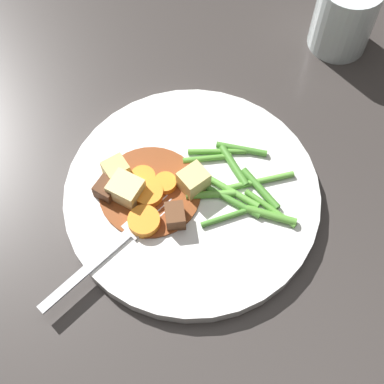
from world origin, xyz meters
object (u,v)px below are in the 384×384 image
(carrot_slice_3, at_px, (142,182))
(carrot_slice_0, at_px, (165,185))
(water_glass, at_px, (345,16))
(carrot_slice_1, at_px, (148,194))
(carrot_slice_2, at_px, (144,221))
(potato_chunk_2, at_px, (116,170))
(potato_chunk_0, at_px, (126,190))
(meat_chunk_1, at_px, (107,189))
(meat_chunk_0, at_px, (175,216))
(dinner_plate, at_px, (192,196))
(potato_chunk_1, at_px, (194,181))
(fork, at_px, (113,247))

(carrot_slice_3, bearing_deg, carrot_slice_0, -174.67)
(carrot_slice_3, height_order, water_glass, water_glass)
(carrot_slice_1, bearing_deg, carrot_slice_2, 98.40)
(carrot_slice_1, bearing_deg, carrot_slice_3, -48.43)
(carrot_slice_2, relative_size, potato_chunk_2, 1.36)
(potato_chunk_2, distance_m, water_glass, 0.34)
(potato_chunk_0, relative_size, meat_chunk_1, 1.48)
(meat_chunk_0, distance_m, meat_chunk_1, 0.08)
(carrot_slice_2, height_order, meat_chunk_1, meat_chunk_1)
(carrot_slice_2, relative_size, carrot_slice_3, 1.21)
(dinner_plate, bearing_deg, potato_chunk_2, 0.02)
(carrot_slice_3, xyz_separation_m, potato_chunk_0, (0.01, 0.02, 0.01))
(dinner_plate, relative_size, meat_chunk_0, 11.29)
(meat_chunk_1, bearing_deg, meat_chunk_0, 170.66)
(carrot_slice_0, height_order, potato_chunk_2, potato_chunk_2)
(potato_chunk_1, xyz_separation_m, potato_chunk_2, (0.09, 0.01, -0.00))
(carrot_slice_3, distance_m, potato_chunk_0, 0.02)
(meat_chunk_1, bearing_deg, dinner_plate, -164.58)
(meat_chunk_0, bearing_deg, carrot_slice_3, -35.55)
(carrot_slice_3, bearing_deg, potato_chunk_1, -169.77)
(carrot_slice_3, distance_m, potato_chunk_1, 0.06)
(carrot_slice_3, xyz_separation_m, water_glass, (-0.18, -0.27, 0.02))
(potato_chunk_1, bearing_deg, water_glass, -115.24)
(meat_chunk_0, relative_size, fork, 0.16)
(meat_chunk_0, height_order, fork, meat_chunk_0)
(carrot_slice_1, height_order, water_glass, water_glass)
(dinner_plate, xyz_separation_m, fork, (0.06, 0.08, 0.01))
(carrot_slice_3, bearing_deg, fork, 84.38)
(meat_chunk_0, height_order, water_glass, water_glass)
(carrot_slice_1, height_order, fork, carrot_slice_1)
(carrot_slice_2, xyz_separation_m, meat_chunk_1, (0.05, -0.02, 0.00))
(carrot_slice_0, relative_size, water_glass, 0.26)
(carrot_slice_0, bearing_deg, potato_chunk_1, -165.74)
(dinner_plate, relative_size, carrot_slice_2, 8.19)
(carrot_slice_3, bearing_deg, dinner_plate, -175.82)
(dinner_plate, height_order, carrot_slice_1, carrot_slice_1)
(potato_chunk_0, distance_m, fork, 0.06)
(dinner_plate, xyz_separation_m, meat_chunk_1, (0.09, 0.02, 0.02))
(carrot_slice_0, distance_m, meat_chunk_0, 0.04)
(potato_chunk_1, distance_m, meat_chunk_0, 0.04)
(carrot_slice_1, relative_size, potato_chunk_0, 0.98)
(meat_chunk_0, xyz_separation_m, meat_chunk_1, (0.08, -0.01, -0.00))
(potato_chunk_0, bearing_deg, dinner_plate, -162.35)
(fork, bearing_deg, meat_chunk_1, -67.18)
(carrot_slice_1, height_order, potato_chunk_2, potato_chunk_2)
(carrot_slice_1, distance_m, water_glass, 0.33)
(potato_chunk_0, height_order, fork, potato_chunk_0)
(carrot_slice_3, height_order, meat_chunk_0, meat_chunk_0)
(potato_chunk_0, xyz_separation_m, fork, (-0.00, 0.06, -0.01))
(dinner_plate, height_order, meat_chunk_1, meat_chunk_1)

